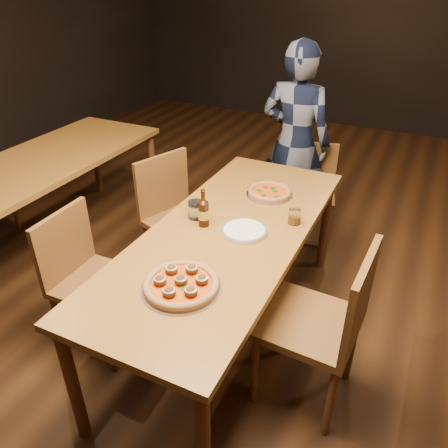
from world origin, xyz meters
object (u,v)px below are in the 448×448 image
at_px(chair_main_e, 310,322).
at_px(diner, 295,143).
at_px(pizza_meatball, 181,284).
at_px(pizza_margherita, 270,192).
at_px(table_main, 228,242).
at_px(table_left, 42,169).
at_px(chair_main_sw, 182,221).
at_px(beer_bottle, 204,213).
at_px(amber_glass, 294,216).
at_px(water_glass, 195,210).
at_px(plate_stack, 244,231).
at_px(chair_main_nw, 97,282).
at_px(chair_end, 310,194).

xyz_separation_m(chair_main_e, diner, (-0.62, 1.61, 0.29)).
distance_m(pizza_meatball, pizza_margherita, 1.05).
height_order(table_main, pizza_meatball, pizza_meatball).
height_order(table_left, chair_main_sw, chair_main_sw).
bearing_deg(chair_main_e, table_left, -100.21).
distance_m(beer_bottle, amber_glass, 0.51).
relative_size(chair_main_sw, water_glass, 8.97).
relative_size(pizza_margherita, plate_stack, 1.19).
relative_size(pizza_meatball, plate_stack, 1.49).
xyz_separation_m(chair_main_nw, beer_bottle, (0.49, 0.38, 0.38)).
height_order(chair_end, beer_bottle, beer_bottle).
distance_m(table_left, beer_bottle, 1.59).
bearing_deg(table_main, chair_main_nw, -148.74).
bearing_deg(chair_end, plate_stack, -106.08).
xyz_separation_m(table_left, chair_end, (1.82, 1.01, -0.27)).
height_order(chair_main_nw, chair_end, chair_main_nw).
xyz_separation_m(table_main, table_left, (-1.70, 0.30, 0.00)).
bearing_deg(chair_main_e, chair_end, -161.53).
relative_size(chair_main_sw, amber_glass, 10.85).
xyz_separation_m(chair_main_e, water_glass, (-0.78, 0.27, 0.31)).
xyz_separation_m(amber_glass, diner, (-0.37, 1.15, -0.01)).
bearing_deg(diner, beer_bottle, 89.51).
relative_size(chair_main_e, plate_stack, 4.02).
xyz_separation_m(pizza_meatball, pizza_margherita, (0.03, 1.05, -0.01)).
distance_m(chair_end, beer_bottle, 1.41).
bearing_deg(pizza_margherita, amber_glass, -47.31).
height_order(table_main, beer_bottle, beer_bottle).
distance_m(table_main, plate_stack, 0.12).
bearing_deg(chair_end, table_main, -109.91).
height_order(pizza_meatball, diner, diner).
height_order(chair_main_nw, amber_glass, chair_main_nw).
bearing_deg(chair_main_nw, beer_bottle, -53.59).
relative_size(chair_end, amber_glass, 9.40).
bearing_deg(chair_end, chair_main_nw, -128.75).
distance_m(table_main, chair_main_sw, 0.70).
height_order(chair_main_nw, pizza_meatball, chair_main_nw).
bearing_deg(pizza_margherita, chair_main_sw, -168.95).
xyz_separation_m(plate_stack, beer_bottle, (-0.24, -0.02, 0.07)).
distance_m(chair_main_nw, diner, 1.90).
bearing_deg(table_left, chair_main_nw, -32.99).
height_order(table_left, water_glass, water_glass).
xyz_separation_m(chair_main_sw, chair_end, (0.66, 0.92, -0.06)).
bearing_deg(pizza_margherita, plate_stack, -85.53).
bearing_deg(table_main, pizza_meatball, -87.56).
distance_m(chair_main_nw, beer_bottle, 0.73).
bearing_deg(table_main, pizza_margherita, 84.34).
relative_size(pizza_meatball, beer_bottle, 1.69).
bearing_deg(chair_end, table_left, -165.60).
bearing_deg(chair_main_nw, pizza_meatball, -104.30).
bearing_deg(chair_main_e, chair_main_sw, -116.54).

